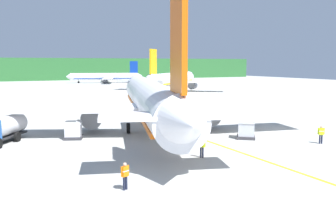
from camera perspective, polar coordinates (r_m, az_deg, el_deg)
ground at (r=70.24m, az=-8.92°, el=1.22°), size 240.00×320.00×0.20m
distant_treeline at (r=169.92m, az=-19.28°, el=6.12°), size 216.00×6.00×9.58m
airliner_foreground at (r=40.72m, az=-2.48°, el=1.81°), size 34.06×40.72×11.90m
airliner_mid_apron at (r=101.97m, az=0.61°, el=4.96°), size 28.57×28.76×10.60m
airliner_far_taxiway at (r=144.03m, az=-9.50°, el=5.29°), size 27.98×23.35×8.11m
cargo_container_near at (r=37.86m, az=-14.07°, el=-2.68°), size 2.16×2.16×1.85m
cargo_container_mid at (r=37.68m, az=11.73°, el=-2.59°), size 2.40×2.40×1.94m
crew_marshaller at (r=22.33m, az=-6.51°, el=-9.27°), size 0.59×0.39×1.63m
crew_loader_left at (r=37.32m, az=22.13°, el=-2.96°), size 0.56×0.42×1.68m
crew_loader_right at (r=29.62m, az=5.14°, el=-4.99°), size 0.43×0.55×1.70m
apron_guide_line at (r=38.42m, az=3.78°, el=-3.64°), size 0.30×60.00×0.01m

